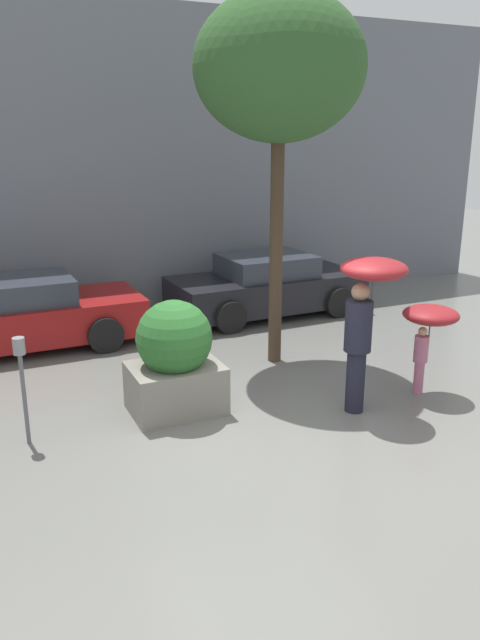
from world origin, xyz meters
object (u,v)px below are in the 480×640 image
Objects in this scene: person_child at (429,322)px; street_tree at (279,69)px; person_adult at (367,301)px; parked_car_near at (16,316)px; planter_box at (175,359)px; parking_meter at (21,369)px; parked_car_far at (266,286)px.

street_tree is (-1.31, 2.08, 3.38)m from person_child.
person_adult reaches higher than parked_car_near.
planter_box is 4.43m from street_tree.
parking_meter is (-4.17, 0.89, -0.56)m from person_adult.
person_adult is at bearing -85.80° from street_tree.
parked_car_near is at bearing 114.71° from planter_box.
person_child is at bearing 21.66° from person_adult.
parked_car_far is (4.85, 0.13, -0.00)m from parked_car_near.
person_adult is 1.56× the size of parking_meter.
street_tree is (-0.16, 2.19, 2.94)m from person_adult.
person_adult is at bearing -144.32° from person_child.
person_adult is 6.08m from parked_car_near.
person_child is (3.41, -0.91, 0.33)m from planter_box.
planter_box is 0.39× the size of parked_car_far.
street_tree is at bearing 154.64° from parked_car_far.
street_tree reaches higher than person_child.
person_adult reaches higher than planter_box.
street_tree is at bearing 110.80° from person_adult.
planter_box is 1.92m from parking_meter.
street_tree reaches higher than parked_car_near.
parking_meter is (-5.32, 0.79, -0.12)m from person_child.
planter_box is 0.28× the size of street_tree.
planter_box is 1.15× the size of parking_meter.
parking_meter is (-0.27, -3.68, 0.37)m from parked_car_near.
street_tree is at bearing 17.92° from parking_meter.
person_adult is 1.24m from person_child.
person_adult is 0.37× the size of street_tree.
parked_car_near is 0.77× the size of street_tree.
parked_car_near is (-3.90, 4.57, -0.94)m from person_adult.
parked_car_near is 4.85m from parked_car_far.
person_adult is 3.67m from street_tree.
street_tree reaches higher than parking_meter.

